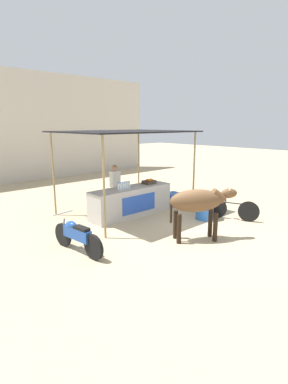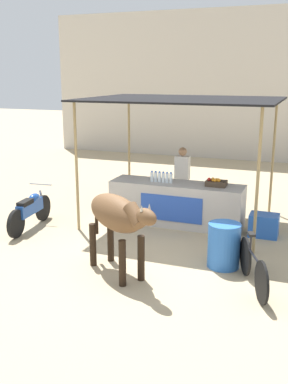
{
  "view_description": "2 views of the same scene",
  "coord_description": "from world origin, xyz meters",
  "views": [
    {
      "loc": [
        -6.32,
        -5.28,
        3.03
      ],
      "look_at": [
        -0.34,
        1.2,
        1.02
      ],
      "focal_mm": 28.0,
      "sensor_mm": 36.0,
      "label": 1
    },
    {
      "loc": [
        2.81,
        -7.17,
        3.32
      ],
      "look_at": [
        -0.2,
        0.68,
        1.11
      ],
      "focal_mm": 42.0,
      "sensor_mm": 36.0,
      "label": 2
    }
  ],
  "objects": [
    {
      "name": "cooler_box",
      "position": [
        1.96,
        2.1,
        0.24
      ],
      "size": [
        0.6,
        0.44,
        0.48
      ],
      "primitive_type": "cube",
      "color": "blue",
      "rests_on": "ground"
    },
    {
      "name": "building_wall_far",
      "position": [
        0.0,
        10.92,
        2.88
      ],
      "size": [
        16.0,
        0.5,
        5.76
      ],
      "primitive_type": "cube",
      "color": "beige",
      "rests_on": "ground"
    },
    {
      "name": "fruit_crate",
      "position": [
        0.88,
        2.24,
        1.04
      ],
      "size": [
        0.44,
        0.32,
        0.18
      ],
      "color": "#3F3326",
      "rests_on": "stall_counter"
    },
    {
      "name": "water_barrel",
      "position": [
        1.47,
        0.25,
        0.4
      ],
      "size": [
        0.57,
        0.57,
        0.8
      ],
      "primitive_type": "cylinder",
      "color": "blue",
      "rests_on": "ground"
    },
    {
      "name": "stall_counter",
      "position": [
        0.0,
        2.2,
        0.48
      ],
      "size": [
        3.0,
        0.82,
        0.96
      ],
      "color": "#B2ADA8",
      "rests_on": "ground"
    },
    {
      "name": "motorcycle_parked",
      "position": [
        -2.93,
        0.77,
        0.43
      ],
      "size": [
        0.55,
        1.8,
        0.9
      ],
      "color": "black",
      "rests_on": "ground"
    },
    {
      "name": "vendor_behind_counter",
      "position": [
        -0.1,
        2.95,
        0.85
      ],
      "size": [
        0.34,
        0.22,
        1.65
      ],
      "color": "#383842",
      "rests_on": "ground"
    },
    {
      "name": "cow",
      "position": [
        -0.15,
        -0.7,
        1.03
      ],
      "size": [
        1.71,
        1.32,
        1.44
      ],
      "color": "brown",
      "rests_on": "ground"
    },
    {
      "name": "ground_plane",
      "position": [
        0.0,
        0.0,
        0.0
      ],
      "size": [
        60.0,
        60.0,
        0.0
      ],
      "primitive_type": "plane",
      "color": "tan"
    },
    {
      "name": "water_bottle_row",
      "position": [
        -0.35,
        2.15,
        1.07
      ],
      "size": [
        0.52,
        0.07,
        0.25
      ],
      "color": "silver",
      "rests_on": "stall_counter"
    },
    {
      "name": "stall_awning",
      "position": [
        0.0,
        2.5,
        2.69
      ],
      "size": [
        4.2,
        3.2,
        2.81
      ],
      "color": "black",
      "rests_on": "ground"
    },
    {
      "name": "bicycle_leaning",
      "position": [
        2.07,
        -0.4,
        0.35
      ],
      "size": [
        0.67,
        1.55,
        0.85
      ],
      "color": "black",
      "rests_on": "ground"
    }
  ]
}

